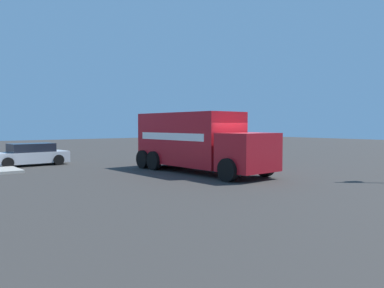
% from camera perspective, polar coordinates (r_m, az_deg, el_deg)
% --- Properties ---
extents(ground_plane, '(100.00, 100.00, 0.00)m').
position_cam_1_polar(ground_plane, '(17.71, 6.25, -4.90)').
color(ground_plane, '#33302D').
extents(delivery_truck, '(8.16, 3.03, 3.02)m').
position_cam_1_polar(delivery_truck, '(19.16, 0.76, 0.41)').
color(delivery_truck, '#AD141E').
rests_on(delivery_truck, ground).
extents(sedan_silver, '(2.23, 4.39, 1.31)m').
position_cam_1_polar(sedan_silver, '(24.25, -23.42, -1.53)').
color(sedan_silver, '#B7BABF').
rests_on(sedan_silver, ground).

